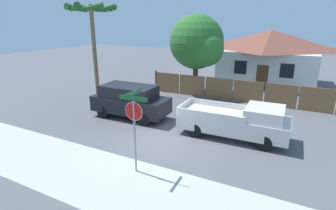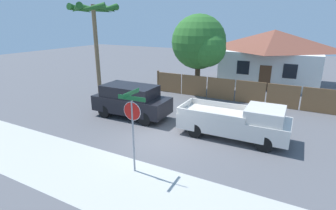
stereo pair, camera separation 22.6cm
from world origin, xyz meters
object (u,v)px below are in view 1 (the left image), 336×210
at_px(oak_tree, 198,43).
at_px(palm_tree, 92,17).
at_px(red_suv, 130,100).
at_px(stop_sign, 134,118).
at_px(house, 269,56).
at_px(orange_pickup, 237,121).

height_order(oak_tree, palm_tree, palm_tree).
distance_m(red_suv, stop_sign, 6.00).
relative_size(house, stop_sign, 2.77).
relative_size(palm_tree, stop_sign, 2.10).
height_order(palm_tree, red_suv, palm_tree).
height_order(palm_tree, orange_pickup, palm_tree).
xyz_separation_m(red_suv, orange_pickup, (6.12, 0.01, -0.19)).
height_order(house, stop_sign, house).
distance_m(palm_tree, orange_pickup, 11.69).
distance_m(orange_pickup, stop_sign, 5.55).
relative_size(oak_tree, orange_pickup, 1.15).
bearing_deg(house, red_suv, -113.35).
bearing_deg(palm_tree, oak_tree, 40.21).
bearing_deg(stop_sign, house, 79.82).
xyz_separation_m(oak_tree, stop_sign, (2.13, -11.69, -1.65)).
xyz_separation_m(palm_tree, red_suv, (4.33, -2.12, -4.58)).
bearing_deg(oak_tree, stop_sign, -79.67).
distance_m(red_suv, orange_pickup, 6.13).
bearing_deg(red_suv, oak_tree, 77.29).
bearing_deg(orange_pickup, palm_tree, 167.23).
bearing_deg(palm_tree, orange_pickup, -11.42).
bearing_deg(palm_tree, stop_sign, -41.02).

